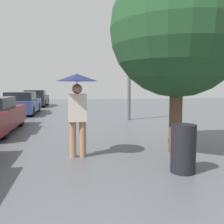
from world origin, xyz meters
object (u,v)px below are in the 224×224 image
at_px(parked_car_farthest, 36,99).
at_px(tree, 178,29).
at_px(parked_car_third, 21,104).
at_px(pedestrian, 77,95).
at_px(trash_bin, 183,149).
at_px(street_lamp, 129,61).

xyz_separation_m(parked_car_farthest, tree, (5.27, -14.96, 2.28)).
distance_m(parked_car_third, tree, 10.91).
height_order(pedestrian, trash_bin, pedestrian).
bearing_deg(parked_car_third, street_lamp, -31.70).
height_order(pedestrian, tree, tree).
bearing_deg(street_lamp, trash_bin, -95.14).
bearing_deg(pedestrian, parked_car_farthest, 101.08).
bearing_deg(pedestrian, street_lamp, 66.79).
bearing_deg(parked_car_farthest, pedestrian, -78.92).
bearing_deg(street_lamp, parked_car_third, 148.30).
xyz_separation_m(pedestrian, parked_car_farthest, (-2.94, 15.03, -0.77)).
distance_m(pedestrian, street_lamp, 6.59).
height_order(street_lamp, trash_bin, street_lamp).
bearing_deg(parked_car_third, trash_bin, -65.48).
bearing_deg(parked_car_farthest, parked_car_third, -90.19).
bearing_deg(street_lamp, pedestrian, -113.21).
height_order(pedestrian, street_lamp, street_lamp).
xyz_separation_m(street_lamp, trash_bin, (-0.65, -7.24, -2.30)).
bearing_deg(trash_bin, street_lamp, 84.86).
relative_size(pedestrian, parked_car_third, 0.47).
relative_size(tree, trash_bin, 5.02).
relative_size(parked_car_third, parked_car_farthest, 1.04).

